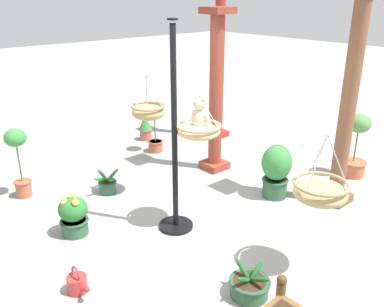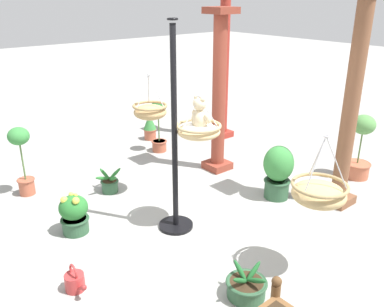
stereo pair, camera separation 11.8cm
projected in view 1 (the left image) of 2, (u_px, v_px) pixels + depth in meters
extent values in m
plane|color=#9E9E99|center=(188.00, 228.00, 5.26)|extent=(40.00, 40.00, 0.00)
cylinder|color=black|center=(174.00, 135.00, 4.81)|extent=(0.07, 0.07, 2.52)
cylinder|color=black|center=(176.00, 225.00, 5.27)|extent=(0.44, 0.44, 0.04)
torus|color=black|center=(172.00, 19.00, 4.32)|extent=(0.12, 0.12, 0.02)
ellipsoid|color=tan|center=(199.00, 131.00, 4.85)|extent=(0.52, 0.52, 0.16)
torus|color=tan|center=(199.00, 126.00, 4.82)|extent=(0.54, 0.54, 0.04)
ellipsoid|color=silver|center=(199.00, 130.00, 4.84)|extent=(0.46, 0.46, 0.13)
cylinder|color=#B7B7BC|center=(209.00, 112.00, 4.72)|extent=(0.22, 0.13, 0.37)
cylinder|color=#B7B7BC|center=(197.00, 108.00, 4.86)|extent=(0.22, 0.13, 0.37)
cylinder|color=#B7B7BC|center=(191.00, 113.00, 4.68)|extent=(0.01, 0.25, 0.37)
torus|color=#B7B7BC|center=(199.00, 96.00, 4.69)|extent=(0.06, 0.06, 0.01)
ellipsoid|color=beige|center=(199.00, 120.00, 4.80)|extent=(0.21, 0.18, 0.25)
sphere|color=beige|center=(199.00, 104.00, 4.73)|extent=(0.20, 0.20, 0.16)
ellipsoid|color=beige|center=(203.00, 104.00, 4.77)|extent=(0.08, 0.07, 0.05)
sphere|color=black|center=(205.00, 103.00, 4.78)|extent=(0.02, 0.02, 0.02)
sphere|color=beige|center=(196.00, 97.00, 4.74)|extent=(0.06, 0.06, 0.06)
sphere|color=beige|center=(203.00, 99.00, 4.66)|extent=(0.06, 0.06, 0.06)
ellipsoid|color=beige|center=(195.00, 115.00, 4.88)|extent=(0.07, 0.12, 0.16)
ellipsoid|color=beige|center=(207.00, 119.00, 4.73)|extent=(0.07, 0.12, 0.16)
ellipsoid|color=beige|center=(202.00, 124.00, 4.93)|extent=(0.08, 0.14, 0.08)
ellipsoid|color=beige|center=(208.00, 126.00, 4.85)|extent=(0.08, 0.14, 0.08)
ellipsoid|color=tan|center=(148.00, 112.00, 5.60)|extent=(0.45, 0.45, 0.20)
torus|color=#97794E|center=(148.00, 106.00, 5.57)|extent=(0.48, 0.48, 0.04)
cylinder|color=#B7B7BC|center=(155.00, 91.00, 5.46)|extent=(0.20, 0.12, 0.44)
cylinder|color=#B7B7BC|center=(147.00, 89.00, 5.58)|extent=(0.20, 0.12, 0.44)
cylinder|color=#B7B7BC|center=(141.00, 92.00, 5.43)|extent=(0.01, 0.22, 0.44)
torus|color=#B7B7BC|center=(147.00, 74.00, 5.41)|extent=(0.06, 0.06, 0.01)
ellipsoid|color=tan|center=(320.00, 193.00, 4.13)|extent=(0.55, 0.55, 0.23)
torus|color=tan|center=(321.00, 184.00, 4.09)|extent=(0.57, 0.57, 0.04)
ellipsoid|color=silver|center=(320.00, 191.00, 4.12)|extent=(0.48, 0.48, 0.18)
cylinder|color=#B7B7BC|center=(338.00, 161.00, 3.96)|extent=(0.23, 0.14, 0.52)
cylinder|color=#B7B7BC|center=(318.00, 155.00, 4.11)|extent=(0.23, 0.14, 0.52)
cylinder|color=#B7B7BC|center=(317.00, 163.00, 3.92)|extent=(0.01, 0.26, 0.52)
torus|color=#B7B7BC|center=(328.00, 135.00, 3.90)|extent=(0.06, 0.06, 0.01)
cylinder|color=brown|center=(349.00, 102.00, 5.39)|extent=(0.21, 0.21, 2.94)
cube|color=brown|center=(335.00, 197.00, 5.91)|extent=(0.38, 0.38, 0.12)
cylinder|color=#9E2D23|center=(219.00, 66.00, 8.05)|extent=(0.20, 0.20, 2.93)
cube|color=#9E2D23|center=(218.00, 133.00, 8.57)|extent=(0.35, 0.35, 0.12)
cylinder|color=brown|center=(216.00, 96.00, 6.56)|extent=(0.22, 0.22, 2.53)
cube|color=brown|center=(214.00, 165.00, 7.00)|extent=(0.39, 0.39, 0.12)
cube|color=brown|center=(218.00, 10.00, 6.07)|extent=(0.41, 0.41, 0.10)
sphere|color=brown|center=(282.00, 280.00, 3.38)|extent=(0.09, 0.09, 0.09)
cylinder|color=#BC6042|center=(352.00, 168.00, 6.71)|extent=(0.39, 0.39, 0.25)
torus|color=#A9573B|center=(353.00, 162.00, 6.67)|extent=(0.43, 0.43, 0.03)
cylinder|color=#382819|center=(353.00, 162.00, 6.67)|extent=(0.34, 0.34, 0.03)
cylinder|color=#4C6B38|center=(356.00, 147.00, 6.57)|extent=(0.02, 0.02, 0.50)
ellipsoid|color=#56934C|center=(359.00, 123.00, 6.43)|extent=(0.37, 0.37, 0.31)
cylinder|color=#2D5638|center=(249.00, 288.00, 4.06)|extent=(0.38, 0.38, 0.17)
torus|color=#294E32|center=(250.00, 281.00, 4.04)|extent=(0.42, 0.42, 0.03)
cylinder|color=#382819|center=(250.00, 282.00, 4.04)|extent=(0.34, 0.34, 0.03)
ellipsoid|color=#1E5B28|center=(260.00, 280.00, 3.93)|extent=(0.25, 0.07, 0.15)
ellipsoid|color=#1E5B28|center=(256.00, 271.00, 4.07)|extent=(0.07, 0.23, 0.19)
ellipsoid|color=#1E5B28|center=(243.00, 270.00, 4.08)|extent=(0.23, 0.07, 0.19)
ellipsoid|color=#1E5B28|center=(244.00, 280.00, 3.94)|extent=(0.07, 0.24, 0.18)
cylinder|color=#2D5638|center=(75.00, 227.00, 5.09)|extent=(0.33, 0.33, 0.20)
torus|color=#294E32|center=(74.00, 221.00, 5.06)|extent=(0.36, 0.36, 0.03)
cylinder|color=#382819|center=(74.00, 221.00, 5.06)|extent=(0.29, 0.29, 0.03)
ellipsoid|color=#28702D|center=(73.00, 209.00, 5.00)|extent=(0.36, 0.36, 0.31)
sphere|color=#E5DB4C|center=(76.00, 202.00, 4.86)|extent=(0.09, 0.09, 0.09)
sphere|color=#E5DB4C|center=(75.00, 196.00, 4.98)|extent=(0.05, 0.05, 0.05)
sphere|color=#E5DB4C|center=(70.00, 196.00, 4.99)|extent=(0.06, 0.06, 0.06)
sphere|color=#E5DB4C|center=(63.00, 202.00, 4.91)|extent=(0.09, 0.09, 0.09)
cylinder|color=#AD563D|center=(156.00, 146.00, 7.73)|extent=(0.27, 0.27, 0.20)
torus|color=#9C4E37|center=(155.00, 142.00, 7.69)|extent=(0.30, 0.30, 0.03)
cylinder|color=#382819|center=(155.00, 142.00, 7.70)|extent=(0.23, 0.23, 0.03)
cylinder|color=#4C6B38|center=(155.00, 128.00, 7.59)|extent=(0.02, 0.02, 0.53)
ellipsoid|color=#1E5B28|center=(154.00, 108.00, 7.45)|extent=(0.28, 0.28, 0.24)
cylinder|color=#AD563D|center=(24.00, 188.00, 6.02)|extent=(0.23, 0.23, 0.25)
torus|color=#9C4E37|center=(22.00, 182.00, 5.98)|extent=(0.26, 0.26, 0.03)
cylinder|color=#382819|center=(23.00, 182.00, 5.98)|extent=(0.20, 0.20, 0.03)
cylinder|color=#4C6B38|center=(19.00, 164.00, 5.88)|extent=(0.02, 0.02, 0.55)
ellipsoid|color=#38843D|center=(15.00, 138.00, 5.73)|extent=(0.30, 0.30, 0.26)
cylinder|color=#AD563D|center=(146.00, 134.00, 8.34)|extent=(0.24, 0.24, 0.22)
torus|color=#9C4E37|center=(146.00, 130.00, 8.31)|extent=(0.27, 0.27, 0.03)
cylinder|color=#382819|center=(146.00, 130.00, 8.31)|extent=(0.21, 0.21, 0.03)
cone|color=#38843D|center=(145.00, 122.00, 8.24)|extent=(0.26, 0.26, 0.32)
cylinder|color=#2D5638|center=(108.00, 187.00, 6.13)|extent=(0.24, 0.24, 0.19)
torus|color=#294E32|center=(107.00, 182.00, 6.10)|extent=(0.27, 0.27, 0.03)
cylinder|color=#382819|center=(107.00, 182.00, 6.10)|extent=(0.21, 0.21, 0.03)
ellipsoid|color=#28702D|center=(111.00, 180.00, 5.99)|extent=(0.25, 0.05, 0.16)
ellipsoid|color=#28702D|center=(113.00, 175.00, 6.15)|extent=(0.09, 0.25, 0.16)
ellipsoid|color=#28702D|center=(102.00, 175.00, 6.14)|extent=(0.26, 0.08, 0.15)
ellipsoid|color=#28702D|center=(100.00, 179.00, 5.99)|extent=(0.08, 0.26, 0.14)
cylinder|color=#2D5638|center=(275.00, 188.00, 6.02)|extent=(0.36, 0.36, 0.28)
torus|color=#294E32|center=(275.00, 180.00, 5.97)|extent=(0.39, 0.39, 0.03)
cylinder|color=#382819|center=(275.00, 180.00, 5.97)|extent=(0.31, 0.31, 0.03)
ellipsoid|color=#38843D|center=(277.00, 163.00, 5.87)|extent=(0.44, 0.44, 0.53)
cylinder|color=#B23333|center=(77.00, 284.00, 4.11)|extent=(0.20, 0.20, 0.18)
cylinder|color=#B23333|center=(84.00, 290.00, 4.00)|extent=(0.17, 0.04, 0.14)
sphere|color=maroon|center=(87.00, 289.00, 3.93)|extent=(0.06, 0.06, 0.06)
torus|color=#B23333|center=(76.00, 273.00, 4.06)|extent=(0.16, 0.02, 0.16)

